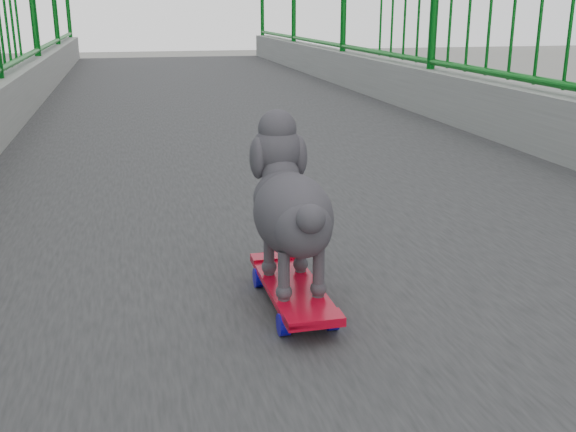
# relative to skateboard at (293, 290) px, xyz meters

# --- Properties ---
(skateboard) EXTENTS (0.14, 0.44, 0.06)m
(skateboard) POSITION_rel_skateboard_xyz_m (0.00, 0.00, 0.00)
(skateboard) COLOR red
(skateboard) RESTS_ON footbridge
(poodle) EXTENTS (0.19, 0.45, 0.37)m
(poodle) POSITION_rel_skateboard_xyz_m (-0.00, 0.02, 0.21)
(poodle) COLOR #2A282C
(poodle) RESTS_ON skateboard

